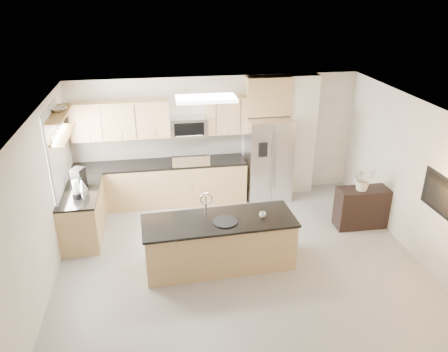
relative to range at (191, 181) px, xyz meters
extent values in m
plane|color=gray|center=(0.60, -2.92, -0.47)|extent=(6.50, 6.50, 0.00)
cube|color=silver|center=(0.60, -2.92, 2.13)|extent=(6.00, 6.50, 0.02)
cube|color=beige|center=(0.60, 0.33, 0.83)|extent=(6.00, 0.02, 2.60)
cube|color=beige|center=(-2.40, -2.92, 0.83)|extent=(0.02, 6.50, 2.60)
cube|color=beige|center=(3.60, -2.92, 0.83)|extent=(0.02, 6.50, 2.60)
cube|color=tan|center=(-0.63, 0.00, -0.03)|extent=(3.55, 0.65, 0.88)
cube|color=black|center=(-0.63, 0.00, 0.43)|extent=(3.55, 0.66, 0.04)
cube|color=silver|center=(-0.63, 0.32, 0.71)|extent=(3.55, 0.02, 0.52)
cube|color=tan|center=(-2.07, -1.07, -0.03)|extent=(0.65, 1.50, 0.88)
cube|color=black|center=(-2.07, -1.07, 0.43)|extent=(0.66, 1.50, 0.04)
cube|color=black|center=(0.00, 0.00, -0.02)|extent=(0.76, 0.64, 0.90)
cube|color=black|center=(0.00, 0.00, 0.44)|extent=(0.76, 0.62, 0.03)
cube|color=silver|center=(0.00, -0.30, 0.56)|extent=(0.76, 0.04, 0.22)
cube|color=tan|center=(-1.34, 0.16, 1.35)|extent=(1.92, 0.33, 0.75)
cube|color=tan|center=(0.79, 0.16, 1.35)|extent=(0.82, 0.33, 0.75)
cube|color=silver|center=(0.00, 0.13, 1.16)|extent=(0.76, 0.40, 0.40)
cube|color=black|center=(0.00, -0.07, 1.16)|extent=(0.60, 0.02, 0.28)
cube|color=silver|center=(1.66, -0.05, 0.42)|extent=(0.92, 0.75, 1.78)
cube|color=gray|center=(1.66, -0.43, 0.42)|extent=(0.02, 0.01, 1.69)
cube|color=black|center=(1.44, -0.44, 0.78)|extent=(0.18, 0.03, 0.30)
cube|color=white|center=(2.42, 0.18, 0.83)|extent=(0.60, 0.30, 2.60)
cube|color=white|center=(-2.38, -1.07, 1.18)|extent=(0.03, 1.05, 1.55)
cube|color=silver|center=(-2.37, -1.07, 1.18)|extent=(0.03, 1.15, 1.65)
cube|color=olive|center=(-2.25, -0.97, 1.48)|extent=(0.30, 1.20, 0.04)
cube|color=olive|center=(-2.25, -0.97, 1.85)|extent=(0.30, 1.20, 0.04)
cube|color=white|center=(0.20, -1.32, 2.09)|extent=(1.00, 0.50, 0.06)
cube|color=tan|center=(0.25, -2.39, -0.07)|extent=(2.43, 0.93, 0.81)
cube|color=black|center=(0.25, -2.39, 0.36)|extent=(2.50, 1.00, 0.04)
cube|color=black|center=(0.06, -2.39, 0.34)|extent=(0.51, 0.37, 0.01)
cylinder|color=silver|center=(0.06, -2.18, 0.55)|extent=(0.03, 0.03, 0.34)
torus|color=silver|center=(0.06, -2.24, 0.70)|extent=(0.21, 0.03, 0.21)
cube|color=black|center=(3.13, -1.57, -0.08)|extent=(0.99, 0.42, 0.79)
imported|color=silver|center=(0.96, -2.42, 0.42)|extent=(0.15, 0.15, 0.09)
cylinder|color=black|center=(0.33, -2.48, 0.39)|extent=(0.50, 0.50, 0.02)
cylinder|color=black|center=(-2.07, -1.38, 0.50)|extent=(0.15, 0.15, 0.10)
cylinder|color=silver|center=(-2.07, -1.38, 0.67)|extent=(0.11, 0.11, 0.24)
cone|color=silver|center=(-2.02, -1.05, 0.55)|extent=(0.19, 0.19, 0.21)
cylinder|color=black|center=(-2.02, -1.05, 0.67)|extent=(0.04, 0.04, 0.04)
cube|color=black|center=(-2.09, -0.91, 0.63)|extent=(0.27, 0.29, 0.36)
cylinder|color=silver|center=(-2.09, -0.97, 0.54)|extent=(0.12, 0.12, 0.13)
imported|color=silver|center=(-2.25, -0.91, 1.91)|extent=(0.45, 0.45, 0.08)
imported|color=silver|center=(3.07, -1.59, 0.65)|extent=(0.63, 0.55, 0.67)
imported|color=black|center=(3.51, -3.12, 0.88)|extent=(0.14, 1.08, 0.62)
camera|label=1|loc=(-0.64, -8.41, 3.87)|focal=35.00mm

